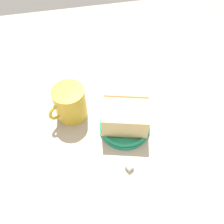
{
  "coord_description": "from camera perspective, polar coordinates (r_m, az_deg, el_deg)",
  "views": [
    {
      "loc": [
        7.39,
        32.18,
        52.8
      ],
      "look_at": [
        -0.56,
        -4.49,
        3.0
      ],
      "focal_mm": 36.88,
      "sensor_mm": 36.0,
      "label": 1
    }
  ],
  "objects": [
    {
      "name": "ground_plane",
      "position": [
        0.63,
        0.37,
        -5.53
      ],
      "size": [
        132.19,
        132.19,
        2.27
      ],
      "primitive_type": "cube",
      "color": "tan"
    },
    {
      "name": "teaspoon",
      "position": [
        0.74,
        2.56,
        7.73
      ],
      "size": [
        6.07,
        11.28,
        0.8
      ],
      "color": "silver",
      "rests_on": "ground_plane"
    },
    {
      "name": "sugar_cube",
      "position": [
        0.57,
        4.35,
        -13.37
      ],
      "size": [
        2.04,
        2.04,
        1.52
      ],
      "primitive_type": "cube",
      "rotation": [
        0.0,
        0.0,
        0.47
      ],
      "color": "white",
      "rests_on": "ground_plane"
    },
    {
      "name": "tea_mug",
      "position": [
        0.63,
        -10.4,
        2.19
      ],
      "size": [
        10.36,
        8.59,
        9.59
      ],
      "color": "gold",
      "rests_on": "ground_plane"
    },
    {
      "name": "small_plate",
      "position": [
        0.62,
        3.12,
        -3.45
      ],
      "size": [
        13.84,
        13.84,
        1.94
      ],
      "color": "#1E8C66",
      "rests_on": "ground_plane"
    },
    {
      "name": "cake_slice",
      "position": [
        0.6,
        3.28,
        -1.32
      ],
      "size": [
        13.53,
        11.35,
        6.85
      ],
      "color": "brown",
      "rests_on": "small_plate"
    }
  ]
}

